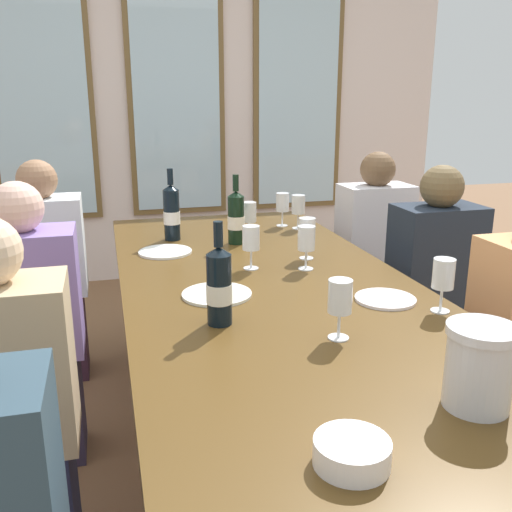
{
  "coord_description": "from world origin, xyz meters",
  "views": [
    {
      "loc": [
        -0.55,
        -1.87,
        1.41
      ],
      "look_at": [
        0.0,
        0.2,
        0.79
      ],
      "focal_mm": 39.77,
      "sensor_mm": 36.0,
      "label": 1
    }
  ],
  "objects_px": {
    "seated_person_7": "(373,257)",
    "seated_person_6": "(47,278)",
    "wine_glass_4": "(306,241)",
    "wine_bottle_2": "(172,212)",
    "wine_glass_2": "(340,298)",
    "dining_table": "(270,300)",
    "wine_glass_7": "(282,203)",
    "wine_glass_3": "(307,232)",
    "metal_pitcher": "(479,366)",
    "wine_glass_0": "(251,240)",
    "wine_glass_5": "(249,214)",
    "white_plate_2": "(165,252)",
    "white_plate_1": "(217,294)",
    "wine_bottle_0": "(219,286)",
    "wine_glass_1": "(298,205)",
    "white_plate_0": "(385,299)",
    "tasting_bowl_0": "(352,453)",
    "wine_bottle_1": "(236,217)",
    "seated_person_0": "(31,334)",
    "wine_glass_6": "(443,275)",
    "seated_person_2": "(7,420)"
  },
  "relations": [
    {
      "from": "tasting_bowl_0",
      "to": "wine_glass_1",
      "type": "xyz_separation_m",
      "value": [
        0.53,
        1.85,
        0.1
      ]
    },
    {
      "from": "metal_pitcher",
      "to": "seated_person_2",
      "type": "xyz_separation_m",
      "value": [
        -1.07,
        0.58,
        -0.31
      ]
    },
    {
      "from": "wine_bottle_1",
      "to": "white_plate_0",
      "type": "bearing_deg",
      "value": -70.13
    },
    {
      "from": "wine_glass_1",
      "to": "seated_person_2",
      "type": "xyz_separation_m",
      "value": [
        -1.25,
        -1.15,
        -0.34
      ]
    },
    {
      "from": "wine_bottle_0",
      "to": "wine_glass_1",
      "type": "distance_m",
      "value": 1.29
    },
    {
      "from": "white_plate_0",
      "to": "wine_bottle_1",
      "type": "relative_size",
      "value": 0.64
    },
    {
      "from": "wine_bottle_2",
      "to": "wine_glass_5",
      "type": "xyz_separation_m",
      "value": [
        0.36,
        -0.06,
        -0.01
      ]
    },
    {
      "from": "dining_table",
      "to": "white_plate_1",
      "type": "relative_size",
      "value": 10.39
    },
    {
      "from": "wine_glass_1",
      "to": "seated_person_6",
      "type": "xyz_separation_m",
      "value": [
        -1.25,
        0.17,
        -0.34
      ]
    },
    {
      "from": "seated_person_7",
      "to": "seated_person_6",
      "type": "bearing_deg",
      "value": 177.86
    },
    {
      "from": "dining_table",
      "to": "wine_glass_7",
      "type": "xyz_separation_m",
      "value": [
        0.32,
        0.89,
        0.18
      ]
    },
    {
      "from": "wine_glass_4",
      "to": "seated_person_6",
      "type": "height_order",
      "value": "seated_person_6"
    },
    {
      "from": "metal_pitcher",
      "to": "wine_glass_5",
      "type": "bearing_deg",
      "value": 93.83
    },
    {
      "from": "white_plate_1",
      "to": "wine_glass_2",
      "type": "distance_m",
      "value": 0.52
    },
    {
      "from": "seated_person_2",
      "to": "dining_table",
      "type": "bearing_deg",
      "value": 21.63
    },
    {
      "from": "wine_bottle_0",
      "to": "wine_glass_7",
      "type": "relative_size",
      "value": 1.81
    },
    {
      "from": "dining_table",
      "to": "wine_glass_2",
      "type": "distance_m",
      "value": 0.54
    },
    {
      "from": "wine_bottle_2",
      "to": "wine_glass_2",
      "type": "relative_size",
      "value": 1.93
    },
    {
      "from": "wine_glass_4",
      "to": "seated_person_6",
      "type": "bearing_deg",
      "value": 141.54
    },
    {
      "from": "wine_glass_5",
      "to": "seated_person_2",
      "type": "distance_m",
      "value": 1.45
    },
    {
      "from": "white_plate_2",
      "to": "wine_glass_6",
      "type": "xyz_separation_m",
      "value": [
        0.77,
        -0.92,
        0.12
      ]
    },
    {
      "from": "wine_glass_2",
      "to": "seated_person_2",
      "type": "distance_m",
      "value": 0.99
    },
    {
      "from": "white_plate_0",
      "to": "wine_glass_4",
      "type": "bearing_deg",
      "value": 109.15
    },
    {
      "from": "seated_person_6",
      "to": "wine_glass_3",
      "type": "bearing_deg",
      "value": -32.18
    },
    {
      "from": "white_plate_2",
      "to": "wine_bottle_1",
      "type": "height_order",
      "value": "wine_bottle_1"
    },
    {
      "from": "metal_pitcher",
      "to": "seated_person_6",
      "type": "bearing_deg",
      "value": 119.45
    },
    {
      "from": "wine_glass_0",
      "to": "wine_glass_5",
      "type": "relative_size",
      "value": 1.0
    },
    {
      "from": "wine_glass_3",
      "to": "seated_person_0",
      "type": "xyz_separation_m",
      "value": [
        -1.11,
        -0.01,
        -0.33
      ]
    },
    {
      "from": "wine_glass_5",
      "to": "dining_table",
      "type": "bearing_deg",
      "value": -97.92
    },
    {
      "from": "white_plate_1",
      "to": "wine_glass_7",
      "type": "distance_m",
      "value": 1.1
    },
    {
      "from": "white_plate_0",
      "to": "wine_bottle_2",
      "type": "height_order",
      "value": "wine_bottle_2"
    },
    {
      "from": "wine_glass_2",
      "to": "wine_glass_7",
      "type": "relative_size",
      "value": 1.0
    },
    {
      "from": "metal_pitcher",
      "to": "wine_glass_4",
      "type": "xyz_separation_m",
      "value": [
        -0.02,
        1.06,
        0.02
      ]
    },
    {
      "from": "wine_glass_2",
      "to": "wine_glass_4",
      "type": "xyz_separation_m",
      "value": [
        0.13,
        0.64,
        -0.0
      ]
    },
    {
      "from": "wine_glass_7",
      "to": "white_plate_1",
      "type": "bearing_deg",
      "value": -119.27
    },
    {
      "from": "wine_glass_0",
      "to": "wine_bottle_2",
      "type": "bearing_deg",
      "value": 113.97
    },
    {
      "from": "wine_bottle_0",
      "to": "wine_bottle_2",
      "type": "relative_size",
      "value": 0.93
    },
    {
      "from": "white_plate_1",
      "to": "wine_bottle_0",
      "type": "distance_m",
      "value": 0.27
    },
    {
      "from": "white_plate_0",
      "to": "wine_glass_4",
      "type": "height_order",
      "value": "wine_glass_4"
    },
    {
      "from": "white_plate_0",
      "to": "tasting_bowl_0",
      "type": "distance_m",
      "value": 0.91
    },
    {
      "from": "white_plate_2",
      "to": "wine_glass_6",
      "type": "bearing_deg",
      "value": -50.05
    },
    {
      "from": "white_plate_2",
      "to": "wine_glass_0",
      "type": "height_order",
      "value": "wine_glass_0"
    },
    {
      "from": "wine_glass_0",
      "to": "wine_glass_3",
      "type": "bearing_deg",
      "value": 16.73
    },
    {
      "from": "white_plate_2",
      "to": "seated_person_0",
      "type": "distance_m",
      "value": 0.64
    },
    {
      "from": "wine_glass_5",
      "to": "seated_person_2",
      "type": "bearing_deg",
      "value": -133.08
    },
    {
      "from": "metal_pitcher",
      "to": "wine_glass_5",
      "type": "xyz_separation_m",
      "value": [
        -0.11,
        1.61,
        0.02
      ]
    },
    {
      "from": "tasting_bowl_0",
      "to": "seated_person_6",
      "type": "distance_m",
      "value": 2.15
    },
    {
      "from": "tasting_bowl_0",
      "to": "seated_person_0",
      "type": "bearing_deg",
      "value": 118.83
    },
    {
      "from": "wine_bottle_0",
      "to": "wine_glass_4",
      "type": "bearing_deg",
      "value": 46.05
    },
    {
      "from": "wine_glass_2",
      "to": "wine_glass_0",
      "type": "bearing_deg",
      "value": 95.93
    }
  ]
}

